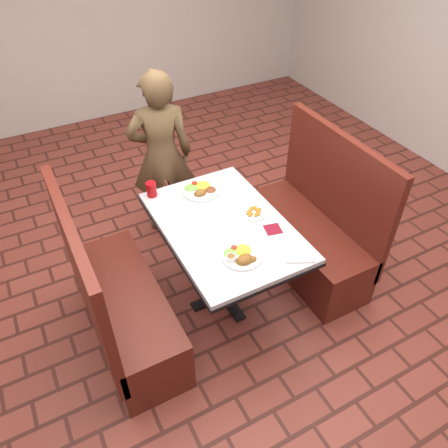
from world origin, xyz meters
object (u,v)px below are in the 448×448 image
at_px(near_dinner_plate, 241,254).
at_px(plantain_plate, 254,213).
at_px(booth_bench_left, 120,307).
at_px(far_dinner_plate, 201,188).
at_px(diner_person, 161,156).
at_px(dining_table, 224,234).
at_px(booth_bench_right, 311,234).
at_px(red_tumbler, 151,189).

distance_m(near_dinner_plate, plantain_plate, 0.45).
xyz_separation_m(near_dinner_plate, plantain_plate, (0.29, 0.34, -0.02)).
distance_m(booth_bench_left, far_dinner_plate, 1.03).
distance_m(booth_bench_left, plantain_plate, 1.12).
bearing_deg(plantain_plate, far_dinner_plate, 116.49).
height_order(diner_person, near_dinner_plate, diner_person).
distance_m(booth_bench_left, diner_person, 1.35).
xyz_separation_m(dining_table, near_dinner_plate, (-0.06, -0.34, 0.12)).
relative_size(booth_bench_right, red_tumbler, 10.73).
height_order(booth_bench_right, red_tumbler, booth_bench_right).
relative_size(booth_bench_left, booth_bench_right, 1.00).
distance_m(far_dinner_plate, red_tumbler, 0.36).
xyz_separation_m(diner_person, red_tumbler, (-0.27, -0.50, 0.06)).
height_order(booth_bench_right, plantain_plate, booth_bench_right).
distance_m(diner_person, far_dinner_plate, 0.62).
xyz_separation_m(plantain_plate, red_tumbler, (-0.55, 0.54, 0.04)).
distance_m(dining_table, diner_person, 1.04).
height_order(booth_bench_right, near_dinner_plate, booth_bench_right).
relative_size(dining_table, near_dinner_plate, 4.66).
xyz_separation_m(booth_bench_left, near_dinner_plate, (0.74, -0.34, 0.45)).
distance_m(diner_person, near_dinner_plate, 1.37).
distance_m(diner_person, plantain_plate, 1.07).
height_order(dining_table, far_dinner_plate, far_dinner_plate).
height_order(dining_table, near_dinner_plate, near_dinner_plate).
bearing_deg(booth_bench_left, red_tumbler, 48.16).
bearing_deg(far_dinner_plate, booth_bench_right, -28.70).
xyz_separation_m(diner_person, plantain_plate, (0.28, -1.04, 0.02)).
bearing_deg(near_dinner_plate, plantain_plate, 48.84).
bearing_deg(booth_bench_right, booth_bench_left, 180.00).
bearing_deg(dining_table, near_dinner_plate, -99.47).
bearing_deg(booth_bench_left, near_dinner_plate, -24.40).
height_order(booth_bench_right, diner_person, diner_person).
bearing_deg(booth_bench_right, plantain_plate, -179.98).
distance_m(near_dinner_plate, far_dinner_plate, 0.76).
relative_size(booth_bench_right, diner_person, 0.81).
bearing_deg(plantain_plate, booth_bench_right, 0.02).
relative_size(diner_person, red_tumbler, 13.26).
xyz_separation_m(dining_table, diner_person, (-0.05, 1.04, 0.09)).
bearing_deg(red_tumbler, booth_bench_left, -131.84).
relative_size(booth_bench_left, plantain_plate, 6.86).
relative_size(booth_bench_right, plantain_plate, 6.86).
relative_size(dining_table, plantain_plate, 6.92).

